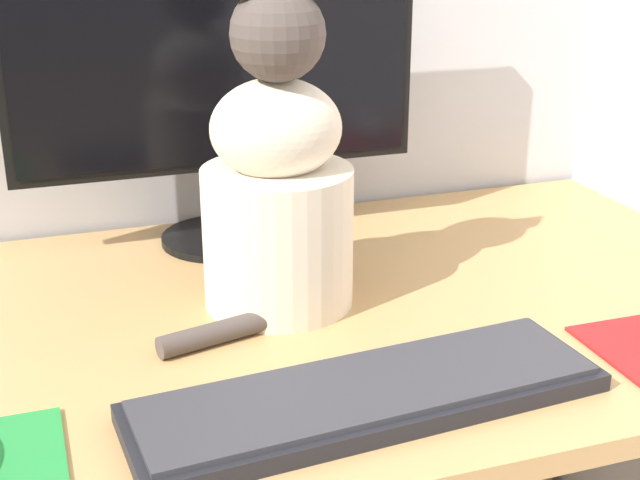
# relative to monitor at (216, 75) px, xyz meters

# --- Properties ---
(desk) EXTENTS (1.22, 0.69, 0.72)m
(desk) POSITION_rel_monitor_xyz_m (0.02, -0.25, -0.33)
(desk) COLOR tan
(desk) RESTS_ON ground_plane
(monitor) EXTENTS (0.55, 0.17, 0.41)m
(monitor) POSITION_rel_monitor_xyz_m (0.00, 0.00, 0.00)
(monitor) COLOR black
(monitor) RESTS_ON desk
(keyboard) EXTENTS (0.47, 0.17, 0.02)m
(keyboard) POSITION_rel_monitor_xyz_m (0.03, -0.47, -0.22)
(keyboard) COLOR black
(keyboard) RESTS_ON desk
(cat) EXTENTS (0.26, 0.21, 0.40)m
(cat) POSITION_rel_monitor_xyz_m (0.02, -0.22, -0.09)
(cat) COLOR beige
(cat) RESTS_ON desk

